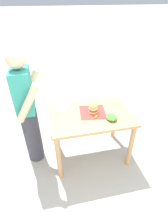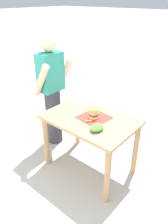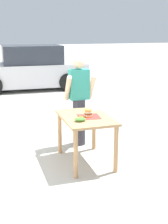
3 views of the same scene
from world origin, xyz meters
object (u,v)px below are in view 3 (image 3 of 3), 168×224
pickle_spear (82,117)px  side_salad (80,119)px  sandwich (88,112)px  side_plate_with_forks (92,109)px  parked_car_mid_block (29,69)px  diner_across_table (79,100)px  patio_table (86,125)px

pickle_spear → side_salad: size_ratio=0.47×
sandwich → pickle_spear: 0.13m
side_plate_with_forks → side_salad: bearing=-123.8°
parked_car_mid_block → sandwich: bearing=-90.3°
side_plate_with_forks → parked_car_mid_block: bearing=91.5°
pickle_spear → diner_across_table: (0.23, 0.89, 0.07)m
diner_across_table → sandwich: bearing=-97.2°
patio_table → pickle_spear: pickle_spear is taller
side_salad → diner_across_table: (0.31, 1.08, 0.06)m
side_salad → parked_car_mid_block: (0.24, 7.23, -0.11)m
patio_table → pickle_spear: bearing=-150.4°
side_salad → parked_car_mid_block: size_ratio=0.04×
sandwich → side_salad: (-0.20, -0.19, -0.05)m
side_plate_with_forks → side_salad: (-0.41, -0.62, 0.02)m
pickle_spear → side_salad: side_salad is taller
diner_across_table → side_salad: bearing=-106.0°
pickle_spear → parked_car_mid_block: parked_car_mid_block is taller
pickle_spear → parked_car_mid_block: size_ratio=0.02×
pickle_spear → diner_across_table: bearing=75.8°
sandwich → parked_car_mid_block: 7.03m
patio_table → side_plate_with_forks: (0.24, 0.39, 0.14)m
patio_table → sandwich: 0.22m
side_salad → diner_across_table: diner_across_table is taller
sandwich → side_plate_with_forks: sandwich is taller
patio_table → side_salad: size_ratio=6.35×
side_plate_with_forks → side_salad: size_ratio=1.22×
patio_table → diner_across_table: 0.89m
sandwich → parked_car_mid_block: (0.04, 7.03, -0.15)m
patio_table → side_salad: (-0.17, -0.23, 0.17)m
side_plate_with_forks → diner_across_table: 0.48m
side_salad → pickle_spear: bearing=65.9°
pickle_spear → side_plate_with_forks: (0.33, 0.44, -0.01)m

